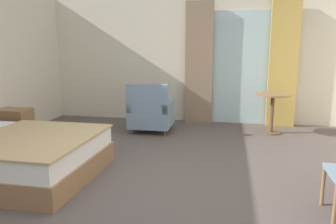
% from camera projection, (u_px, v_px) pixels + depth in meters
% --- Properties ---
extents(ground, '(6.50, 7.60, 0.10)m').
position_uv_depth(ground, '(150.00, 192.00, 3.69)').
color(ground, '#564C47').
extents(wall_back, '(6.10, 0.12, 2.55)m').
position_uv_depth(wall_back, '(190.00, 60.00, 6.85)').
color(wall_back, beige).
rests_on(wall_back, ground).
extents(balcony_glass_door, '(1.18, 0.02, 2.25)m').
position_uv_depth(balcony_glass_door, '(240.00, 68.00, 6.61)').
color(balcony_glass_door, silver).
rests_on(balcony_glass_door, ground).
extents(curtain_panel_left, '(0.55, 0.10, 2.44)m').
position_uv_depth(curtain_panel_left, '(199.00, 63.00, 6.65)').
color(curtain_panel_left, '#897056').
rests_on(curtain_panel_left, ground).
extents(curtain_panel_right, '(0.54, 0.10, 2.44)m').
position_uv_depth(curtain_panel_right, '(283.00, 64.00, 6.35)').
color(curtain_panel_right, tan).
rests_on(curtain_panel_right, ground).
extents(bed, '(2.19, 1.65, 1.09)m').
position_uv_depth(bed, '(4.00, 153.00, 4.04)').
color(bed, olive).
rests_on(bed, ground).
extents(nightstand, '(0.50, 0.38, 0.54)m').
position_uv_depth(nightstand, '(15.00, 125.00, 5.48)').
color(nightstand, olive).
rests_on(nightstand, ground).
extents(armchair_by_window, '(0.74, 0.74, 0.92)m').
position_uv_depth(armchair_by_window, '(151.00, 113.00, 6.06)').
color(armchair_by_window, gray).
rests_on(armchair_by_window, ground).
extents(round_cafe_table, '(0.62, 0.62, 0.73)m').
position_uv_depth(round_cafe_table, '(272.00, 104.00, 5.92)').
color(round_cafe_table, olive).
rests_on(round_cafe_table, ground).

